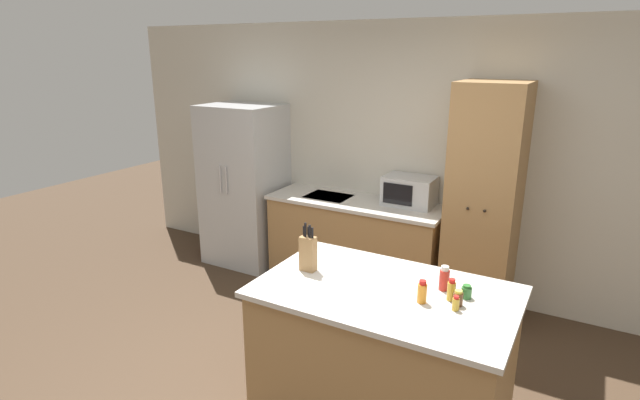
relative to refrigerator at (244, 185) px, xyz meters
name	(u,v)px	position (x,y,z in m)	size (l,w,h in m)	color
wall_back	(427,161)	(1.95, 0.36, 0.42)	(7.20, 0.06, 2.60)	beige
refrigerator	(244,185)	(0.00, 0.00, 0.00)	(0.81, 0.69, 1.77)	#B7BABC
back_counter	(355,243)	(1.35, 0.04, -0.43)	(1.78, 0.63, 0.90)	#9E7547
pantry_cabinet	(484,205)	(2.57, 0.03, 0.16)	(0.56, 0.62, 2.08)	#9E7547
kitchen_island	(383,353)	(2.35, -1.62, -0.43)	(1.56, 0.98, 0.91)	#9E7547
microwave	(409,191)	(1.86, 0.15, 0.15)	(0.47, 0.33, 0.28)	#B2B5B7
knife_block	(308,252)	(1.79, -1.62, 0.15)	(0.10, 0.07, 0.33)	#9E7547
spice_bottle_tall_dark	(456,304)	(2.79, -1.67, 0.07)	(0.04, 0.04, 0.09)	gold
spice_bottle_short_red	(458,298)	(2.78, -1.61, 0.07)	(0.06, 0.06, 0.09)	#563319
spice_bottle_amber_oil	(422,292)	(2.59, -1.67, 0.09)	(0.05, 0.05, 0.14)	orange
spice_bottle_green_herb	(467,292)	(2.80, -1.49, 0.06)	(0.06, 0.06, 0.08)	#337033
spice_bottle_pale_salt	(444,279)	(2.66, -1.45, 0.10)	(0.06, 0.06, 0.16)	#B2281E
spice_bottle_orange_cap	(451,290)	(2.73, -1.56, 0.09)	(0.05, 0.05, 0.14)	gold
fire_extinguisher	(205,236)	(-0.57, -0.08, -0.68)	(0.10, 0.10, 0.47)	red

